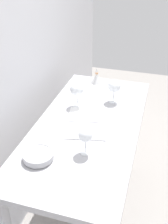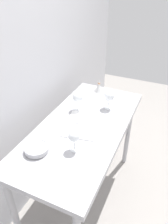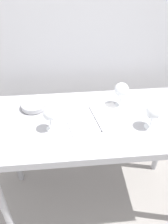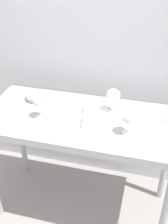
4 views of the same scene
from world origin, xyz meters
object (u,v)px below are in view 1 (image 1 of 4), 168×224
Objects in this scene: wine_glass_near_left at (86,135)px; tasting_bowl at (38,156)px; wine_glass_near_right at (114,87)px; wine_glass_far_right at (77,90)px; open_notebook at (87,123)px; decanter_funnel at (97,78)px; tasting_sheet_upper at (87,94)px.

wine_glass_near_left is 0.28m from tasting_bowl.
tasting_bowl is (-0.73, 0.26, -0.10)m from wine_glass_near_right.
wine_glass_near_right reaches higher than wine_glass_near_left.
wine_glass_near_left is 0.51m from wine_glass_far_right.
open_notebook is at bearing 14.44° from wine_glass_near_left.
decanter_funnel is (0.27, 0.20, -0.08)m from wine_glass_near_right.
wine_glass_far_right is at bearing 174.64° from decanter_funnel.
wine_glass_near_right is 1.02× the size of tasting_bowl.
wine_glass_far_right is 1.39× the size of decanter_funnel.
wine_glass_near_right is at bearing -3.44° from wine_glass_near_left.
open_notebook is 0.43m from tasting_bowl.
wine_glass_near_right is 0.27m from wine_glass_far_right.
decanter_funnel is (1.00, -0.07, 0.02)m from tasting_bowl.
wine_glass_far_right is 1.07× the size of tasting_bowl.
tasting_bowl is 1.00m from decanter_funnel.
wine_glass_far_right reaches higher than wine_glass_near_right.
tasting_sheet_upper is 0.79m from tasting_bowl.
tasting_sheet_upper is 1.33× the size of tasting_bowl.
tasting_sheet_upper is 1.74× the size of decanter_funnel.
decanter_funnel is at bearing -15.21° from tasting_sheet_upper.
wine_glass_far_right reaches higher than decanter_funnel.
open_notebook reaches higher than tasting_sheet_upper.
tasting_bowl is at bearing 146.90° from open_notebook.
wine_glass_near_left is 0.92× the size of wine_glass_far_right.
decanter_funnel is at bearing -5.36° from wine_glass_far_right.
wine_glass_near_left is at bearing -173.10° from tasting_sheet_upper.
wine_glass_far_right is at bearing 21.53° from open_notebook.
open_notebook is at bearing -146.57° from wine_glass_far_right.
wine_glass_near_right is at bearing -143.54° from decanter_funnel.
tasting_bowl reaches higher than tasting_sheet_upper.
tasting_sheet_upper is at bearing -3.17° from tasting_bowl.
wine_glass_near_left reaches higher than open_notebook.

